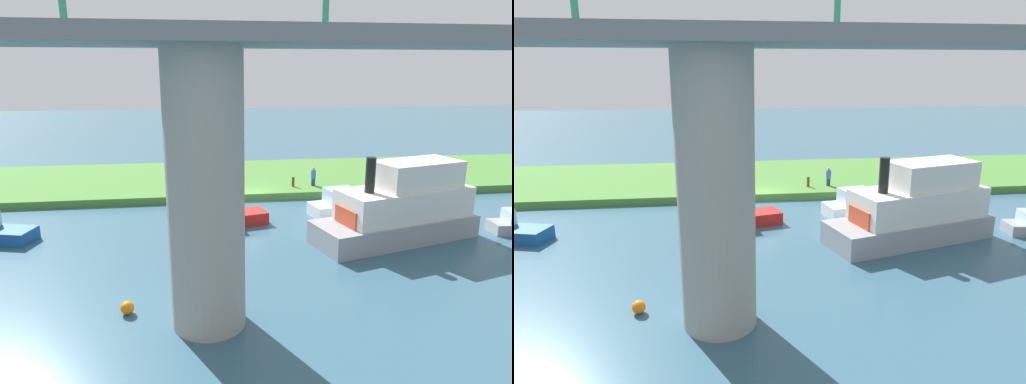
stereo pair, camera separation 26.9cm
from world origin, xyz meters
TOP-DOWN VIEW (x-y plane):
  - ground_plane at (0.00, 0.00)m, footprint 160.00×160.00m
  - grassy_bank at (0.00, -6.00)m, footprint 80.00×12.00m
  - bridge_pylon at (3.08, 15.15)m, footprint 2.57×2.57m
  - bridge_span at (3.08, 15.13)m, footprint 61.81×4.30m
  - person_on_bank at (-5.14, -1.82)m, footprint 0.39×0.39m
  - mooring_post at (-3.60, -1.70)m, footprint 0.20×0.20m
  - houseboat_blue at (-7.23, 8.14)m, footprint 9.38×5.21m
  - pontoon_yellow at (1.80, 4.74)m, footprint 4.78×2.55m
  - motorboat_red at (-5.89, 3.62)m, footprint 5.29×2.74m
  - marker_buoy at (6.05, 14.16)m, footprint 0.50×0.50m

SIDE VIEW (x-z plane):
  - ground_plane at x=0.00m, z-range 0.00..0.00m
  - grassy_bank at x=0.00m, z-range 0.00..0.50m
  - marker_buoy at x=6.05m, z-range 0.00..0.50m
  - pontoon_yellow at x=1.80m, z-range -0.22..1.30m
  - motorboat_red at x=-5.89m, z-range -0.24..1.44m
  - mooring_post at x=-3.60m, z-range 0.50..1.22m
  - person_on_bank at x=-5.14m, z-range 0.51..1.90m
  - houseboat_blue at x=-7.23m, z-range -0.59..3.97m
  - bridge_pylon at x=3.08m, z-range 0.00..9.41m
  - bridge_span at x=3.08m, z-range 8.28..11.53m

